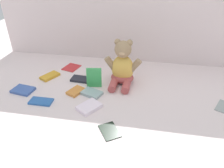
# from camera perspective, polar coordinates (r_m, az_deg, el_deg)

# --- Properties ---
(ground_plane) EXTENTS (3.20, 3.20, 0.00)m
(ground_plane) POSITION_cam_1_polar(r_m,az_deg,el_deg) (1.29, 0.22, -1.45)
(ground_plane) COLOR silver
(backdrop_drape) EXTENTS (1.84, 0.03, 0.79)m
(backdrop_drape) POSITION_cam_1_polar(r_m,az_deg,el_deg) (1.55, 3.25, 20.01)
(backdrop_drape) COLOR silver
(backdrop_drape) RESTS_ON ground_plane
(teddy_bear) EXTENTS (0.23, 0.20, 0.28)m
(teddy_bear) POSITION_cam_1_polar(r_m,az_deg,el_deg) (1.32, 2.78, 4.39)
(teddy_bear) COLOR #E5B24C
(teddy_bear) RESTS_ON ground_plane
(book_case_0) EXTENTS (0.12, 0.13, 0.01)m
(book_case_0) POSITION_cam_1_polar(r_m,az_deg,el_deg) (1.01, -0.65, -12.24)
(book_case_0) COLOR black
(book_case_0) RESTS_ON ground_plane
(book_case_1) EXTENTS (0.12, 0.14, 0.01)m
(book_case_1) POSITION_cam_1_polar(r_m,az_deg,el_deg) (1.56, -10.70, 4.39)
(book_case_1) COLOR red
(book_case_1) RESTS_ON ground_plane
(book_case_2) EXTENTS (0.12, 0.13, 0.01)m
(book_case_2) POSITION_cam_1_polar(r_m,az_deg,el_deg) (1.29, 27.62, -5.28)
(book_case_2) COLOR gray
(book_case_2) RESTS_ON ground_plane
(book_case_3) EXTENTS (0.09, 0.04, 0.12)m
(book_case_3) POSITION_cam_1_polar(r_m,az_deg,el_deg) (1.30, -4.78, 1.70)
(book_case_3) COLOR green
(book_case_3) RESTS_ON ground_plane
(book_case_4) EXTENTS (0.12, 0.14, 0.02)m
(book_case_4) POSITION_cam_1_polar(r_m,az_deg,el_deg) (1.47, -16.13, 2.03)
(book_case_4) COLOR gold
(book_case_4) RESTS_ON ground_plane
(book_case_5) EXTENTS (0.12, 0.08, 0.01)m
(book_case_5) POSITION_cam_1_polar(r_m,az_deg,el_deg) (1.40, -8.38, 1.31)
(book_case_5) COLOR #1E212B
(book_case_5) RESTS_ON ground_plane
(book_case_6) EXTENTS (0.14, 0.15, 0.02)m
(book_case_6) POSITION_cam_1_polar(r_m,az_deg,el_deg) (1.14, -6.07, -6.02)
(book_case_6) COLOR white
(book_case_6) RESTS_ON ground_plane
(book_case_7) EXTENTS (0.10, 0.12, 0.02)m
(book_case_7) POSITION_cam_1_polar(r_m,az_deg,el_deg) (1.28, -9.56, -1.90)
(book_case_7) COLOR orange
(book_case_7) RESTS_ON ground_plane
(book_case_8) EXTENTS (0.12, 0.07, 0.01)m
(book_case_8) POSITION_cam_1_polar(r_m,az_deg,el_deg) (1.24, -18.28, -4.39)
(book_case_8) COLOR #255AA5
(book_case_8) RESTS_ON ground_plane
(book_case_9) EXTENTS (0.13, 0.11, 0.02)m
(book_case_9) POSITION_cam_1_polar(r_m,az_deg,el_deg) (1.25, -5.36, -2.43)
(book_case_9) COLOR #8EA6A9
(book_case_9) RESTS_ON ground_plane
(book_case_10) EXTENTS (0.13, 0.11, 0.02)m
(book_case_10) POSITION_cam_1_polar(r_m,az_deg,el_deg) (1.38, -22.50, -1.49)
(book_case_10) COLOR #3858A4
(book_case_10) RESTS_ON ground_plane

